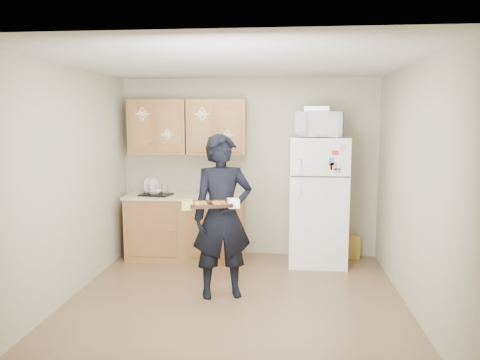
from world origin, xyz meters
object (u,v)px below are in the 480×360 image
Objects in this scene: refrigerator at (318,201)px; person at (223,216)px; microwave at (320,125)px; dish_rack at (156,190)px; baking_tray at (210,205)px.

refrigerator is 1.71m from person.
microwave reaches higher than dish_rack.
person is 0.35m from baking_tray.
microwave reaches higher than person.
refrigerator is 2.85× the size of microwave.
baking_tray is (-0.09, -0.29, 0.18)m from person.
person is at bearing -122.27° from microwave.
refrigerator is at bearing 32.96° from person.
microwave reaches higher than baking_tray.
baking_tray is 1.85m from dish_rack.
refrigerator is 2.00m from baking_tray.
microwave is at bearing 35.43° from baking_tray.
refrigerator is 4.26× the size of dish_rack.
baking_tray is at bearing -57.11° from dish_rack.
refrigerator reaches higher than dish_rack.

